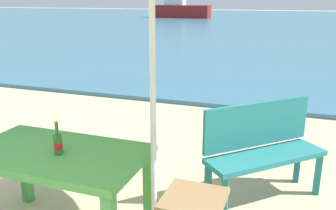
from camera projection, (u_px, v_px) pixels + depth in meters
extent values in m
cube|color=#386B84|center=(284.00, 22.00, 29.07)|extent=(120.00, 50.00, 0.08)
cube|color=#4C9E47|center=(56.00, 155.00, 2.84)|extent=(1.40, 0.80, 0.06)
cube|color=#4C9E47|center=(25.00, 168.00, 3.46)|extent=(0.08, 0.08, 0.70)
cube|color=#4C9E47|center=(149.00, 191.00, 3.05)|extent=(0.08, 0.08, 0.70)
cylinder|color=#2D662D|center=(58.00, 145.00, 2.75)|extent=(0.06, 0.06, 0.16)
cone|color=#2D662D|center=(57.00, 135.00, 2.73)|extent=(0.06, 0.06, 0.03)
cylinder|color=#2D662D|center=(57.00, 128.00, 2.71)|extent=(0.03, 0.03, 0.09)
cylinder|color=red|center=(58.00, 146.00, 2.75)|extent=(0.07, 0.07, 0.05)
cylinder|color=gold|center=(56.00, 122.00, 2.70)|extent=(0.03, 0.03, 0.01)
cylinder|color=silver|center=(153.00, 109.00, 2.58)|extent=(0.04, 0.04, 2.30)
cube|color=olive|center=(194.00, 199.00, 2.60)|extent=(0.44, 0.44, 0.04)
cube|color=#237275|center=(266.00, 157.00, 3.46)|extent=(1.11, 1.09, 0.05)
cube|color=#237275|center=(258.00, 124.00, 3.52)|extent=(0.89, 0.86, 0.44)
cube|color=#237275|center=(224.00, 199.00, 3.18)|extent=(0.06, 0.06, 0.42)
cube|color=#237275|center=(318.00, 175.00, 3.62)|extent=(0.06, 0.06, 0.42)
cube|color=#237275|center=(208.00, 185.00, 3.43)|extent=(0.06, 0.06, 0.42)
cube|color=#237275|center=(297.00, 163.00, 3.86)|extent=(0.06, 0.06, 0.42)
cube|color=maroon|center=(180.00, 11.00, 33.96)|extent=(5.57, 1.52, 1.14)
cube|color=silver|center=(175.00, 0.00, 33.83)|extent=(1.77, 1.14, 0.89)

